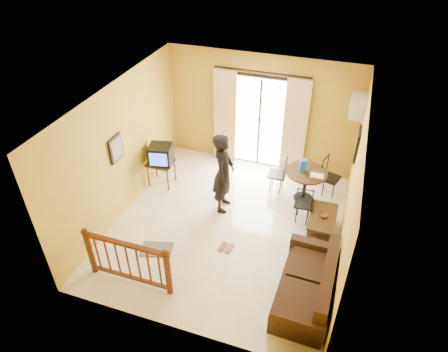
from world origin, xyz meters
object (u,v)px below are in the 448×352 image
(coffee_table, at_px, (322,221))
(sofa, at_px, (309,288))
(dining_table, at_px, (306,177))
(standing_person, at_px, (223,173))
(television, at_px, (161,154))

(coffee_table, xyz_separation_m, sofa, (0.01, -1.76, 0.04))
(coffee_table, bearing_deg, dining_table, 118.13)
(standing_person, bearing_deg, television, 72.29)
(dining_table, distance_m, standing_person, 1.84)
(television, distance_m, sofa, 4.37)
(dining_table, bearing_deg, sofa, -79.24)
(television, relative_size, dining_table, 0.65)
(dining_table, xyz_separation_m, standing_person, (-1.60, -0.85, 0.32))
(television, height_order, coffee_table, television)
(television, bearing_deg, coffee_table, -18.58)
(dining_table, distance_m, sofa, 2.78)
(dining_table, relative_size, coffee_table, 0.94)
(dining_table, height_order, standing_person, standing_person)
(coffee_table, relative_size, sofa, 0.52)
(sofa, bearing_deg, dining_table, 102.39)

